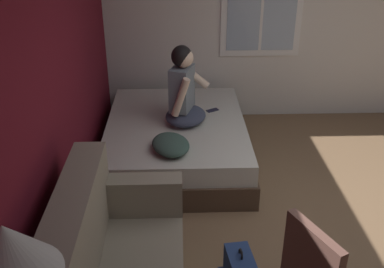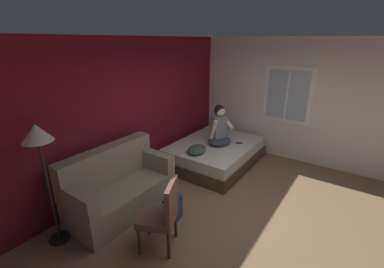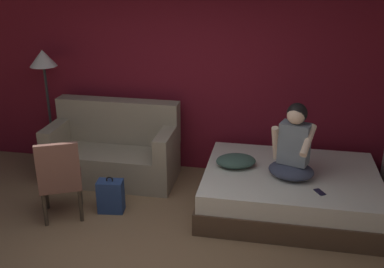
# 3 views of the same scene
# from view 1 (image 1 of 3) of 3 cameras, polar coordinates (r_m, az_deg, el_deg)

# --- Properties ---
(ground_plane) EXTENTS (40.00, 40.00, 0.00)m
(ground_plane) POSITION_cam_1_polar(r_m,az_deg,el_deg) (4.33, 18.94, -12.52)
(ground_plane) COLOR brown
(wall_back_accent) EXTENTS (10.34, 0.16, 2.70)m
(wall_back_accent) POSITION_cam_1_polar(r_m,az_deg,el_deg) (3.50, -18.74, 3.69)
(wall_back_accent) COLOR maroon
(wall_back_accent) RESTS_ON ground
(wall_side_with_window) EXTENTS (0.19, 6.23, 2.70)m
(wall_side_with_window) POSITION_cam_1_polar(r_m,az_deg,el_deg) (6.15, 12.38, 14.33)
(wall_side_with_window) COLOR silver
(wall_side_with_window) RESTS_ON ground
(bed) EXTENTS (2.08, 1.59, 0.48)m
(bed) POSITION_cam_1_polar(r_m,az_deg,el_deg) (5.15, -2.01, -0.86)
(bed) COLOR #4C3828
(bed) RESTS_ON ground
(person_seated) EXTENTS (0.63, 0.58, 0.88)m
(person_seated) POSITION_cam_1_polar(r_m,az_deg,el_deg) (4.89, -1.05, 5.30)
(person_seated) COLOR #383D51
(person_seated) RESTS_ON bed
(throw_pillow) EXTENTS (0.56, 0.48, 0.14)m
(throw_pillow) POSITION_cam_1_polar(r_m,az_deg,el_deg) (4.42, -2.73, -1.34)
(throw_pillow) COLOR #385147
(throw_pillow) RESTS_ON bed
(cell_phone) EXTENTS (0.13, 0.16, 0.01)m
(cell_phone) POSITION_cam_1_polar(r_m,az_deg,el_deg) (5.32, 2.61, 3.04)
(cell_phone) COLOR black
(cell_phone) RESTS_ON bed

